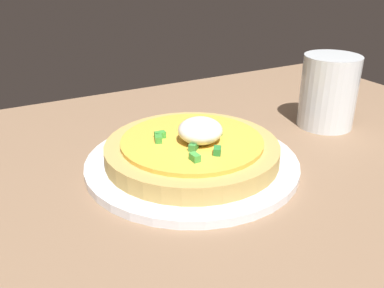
{
  "coord_description": "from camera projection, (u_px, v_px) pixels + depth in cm",
  "views": [
    {
      "loc": [
        14.87,
        33.38,
        27.05
      ],
      "look_at": [
        -6.3,
        -6.15,
        6.05
      ],
      "focal_mm": 38.8,
      "sensor_mm": 36.0,
      "label": 1
    }
  ],
  "objects": [
    {
      "name": "plate",
      "position": [
        192.0,
        163.0,
        0.51
      ],
      "size": [
        25.75,
        25.75,
        1.03
      ],
      "primitive_type": "cylinder",
      "color": "white",
      "rests_on": "dining_table"
    },
    {
      "name": "pizza",
      "position": [
        193.0,
        148.0,
        0.5
      ],
      "size": [
        20.91,
        20.91,
        5.55
      ],
      "color": "tan",
      "rests_on": "plate"
    },
    {
      "name": "cup_far",
      "position": [
        328.0,
        93.0,
        0.61
      ],
      "size": [
        8.14,
        8.14,
        10.58
      ],
      "color": "silver",
      "rests_on": "dining_table"
    },
    {
      "name": "dining_table",
      "position": [
        167.0,
        216.0,
        0.44
      ],
      "size": [
        110.75,
        77.62,
        3.02
      ],
      "primitive_type": "cube",
      "color": "#83644B",
      "rests_on": "ground"
    }
  ]
}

